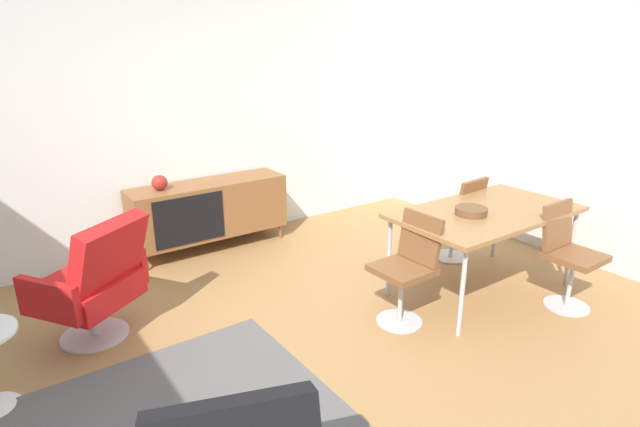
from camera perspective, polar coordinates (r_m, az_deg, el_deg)
ground_plane at (r=3.62m, az=-0.94°, el=-16.45°), size 8.32×8.32×0.00m
wall_back at (r=5.36m, az=-17.17°, el=10.59°), size 6.80×0.12×2.80m
wall_right at (r=5.48m, az=28.22°, el=9.39°), size 0.12×5.60×2.80m
sideboard at (r=5.39m, az=-12.27°, el=0.54°), size 1.60×0.45×0.72m
vase_cobalt at (r=5.14m, az=-17.49°, el=3.30°), size 0.15×0.15×0.15m
dining_table at (r=4.51m, az=18.04°, el=-0.15°), size 1.60×0.90×0.74m
wooden_bowl_on_table at (r=4.33m, az=16.52°, el=0.26°), size 0.26×0.26×0.06m
dining_chair_near_window at (r=3.95m, az=9.79°, el=-5.70°), size 0.43×0.41×0.86m
dining_chair_back_right at (r=5.17m, az=15.30°, el=-0.16°), size 0.42×0.45×0.86m
dining_chair_front_right at (r=4.59m, az=25.94°, el=-3.87°), size 0.41×0.43×0.86m
lounge_chair_red at (r=4.00m, az=-23.95°, el=-6.86°), size 0.90×0.89×0.95m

